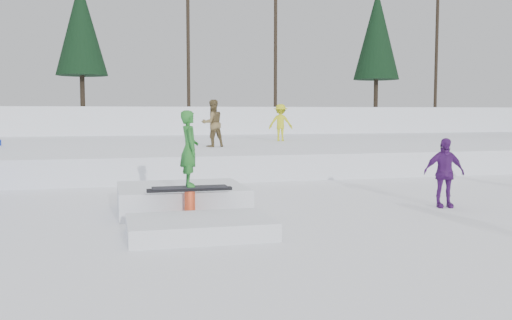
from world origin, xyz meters
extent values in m
plane|color=white|center=(0.00, 0.00, 0.00)|extent=(120.00, 120.00, 0.00)
cube|color=white|center=(0.00, 30.00, 1.20)|extent=(60.00, 14.00, 2.40)
cube|color=white|center=(0.00, 16.00, 0.40)|extent=(50.00, 18.00, 0.80)
cylinder|color=black|center=(-4.00, 28.50, 3.40)|extent=(0.30, 0.30, 2.00)
cone|color=black|center=(-4.00, 28.50, 7.38)|extent=(3.20, 3.20, 5.95)
cylinder|color=black|center=(3.00, 30.50, 7.15)|extent=(0.24, 0.24, 9.50)
cylinder|color=black|center=(9.00, 29.50, 6.40)|extent=(0.24, 0.24, 8.00)
cylinder|color=black|center=(16.00, 28.00, 3.40)|extent=(0.30, 0.30, 2.00)
cone|color=black|center=(16.00, 28.00, 7.55)|extent=(3.20, 3.20, 6.30)
cylinder|color=black|center=(22.00, 30.00, 7.65)|extent=(0.24, 0.24, 10.50)
imported|color=brown|center=(1.29, 11.50, 1.67)|extent=(0.99, 0.86, 1.75)
imported|color=#CDD21C|center=(5.02, 15.13, 1.62)|extent=(1.21, 0.97, 1.64)
imported|color=#511C6E|center=(4.66, 1.67, 0.76)|extent=(0.95, 0.55, 1.52)
cube|color=white|center=(-0.97, 2.60, 0.27)|extent=(2.60, 2.20, 0.54)
cube|color=white|center=(-0.97, 0.10, 0.15)|extent=(2.40, 1.60, 0.30)
cylinder|color=#F65F33|center=(-0.97, 1.30, 0.03)|extent=(0.44, 0.44, 0.06)
cylinder|color=#F65F33|center=(-0.97, 1.30, 0.30)|extent=(0.20, 0.20, 0.60)
cube|color=black|center=(-0.97, 1.30, 0.63)|extent=(1.60, 0.16, 0.06)
cube|color=black|center=(-0.97, 1.30, 0.68)|extent=(1.40, 0.28, 0.03)
imported|color=#247828|center=(-0.97, 1.30, 1.40)|extent=(0.34, 0.52, 1.42)
camera|label=1|loc=(-2.41, -9.29, 2.08)|focal=40.00mm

